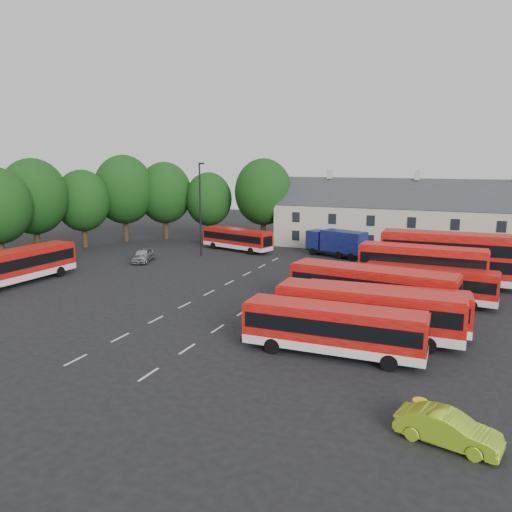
# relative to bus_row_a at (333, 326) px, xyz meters

# --- Properties ---
(ground) EXTENTS (140.00, 140.00, 0.00)m
(ground) POSITION_rel_bus_row_a_xyz_m (-13.36, 7.51, -1.79)
(ground) COLOR black
(ground) RESTS_ON ground
(lane_markings) EXTENTS (5.15, 33.80, 0.01)m
(lane_markings) POSITION_rel_bus_row_a_xyz_m (-10.86, 9.51, -1.78)
(lane_markings) COLOR beige
(lane_markings) RESTS_ON ground
(treeline) EXTENTS (29.92, 32.59, 12.01)m
(treeline) POSITION_rel_bus_row_a_xyz_m (-34.10, 26.88, 4.90)
(treeline) COLOR black
(treeline) RESTS_ON ground
(terrace_houses) EXTENTS (35.70, 7.13, 10.06)m
(terrace_houses) POSITION_rel_bus_row_a_xyz_m (0.64, 37.51, 2.07)
(terrace_houses) COLOR beige
(terrace_houses) RESTS_ON ground
(bus_row_a) EXTENTS (10.57, 2.67, 2.97)m
(bus_row_a) POSITION_rel_bus_row_a_xyz_m (0.00, 0.00, 0.00)
(bus_row_a) COLOR silver
(bus_row_a) RESTS_ON ground
(bus_row_b) EXTENTS (11.68, 2.97, 3.29)m
(bus_row_b) POSITION_rel_bus_row_a_xyz_m (1.34, 3.57, 0.19)
(bus_row_b) COLOR silver
(bus_row_b) RESTS_ON ground
(bus_row_c) EXTENTS (10.80, 3.20, 3.01)m
(bus_row_c) POSITION_rel_bus_row_a_xyz_m (2.12, 5.25, 0.02)
(bus_row_c) COLOR silver
(bus_row_c) RESTS_ON ground
(bus_row_d) EXTENTS (12.40, 4.13, 3.44)m
(bus_row_d) POSITION_rel_bus_row_a_xyz_m (0.54, 9.21, 0.28)
(bus_row_d) COLOR silver
(bus_row_d) RESTS_ON ground
(bus_row_e) EXTENTS (10.38, 3.12, 2.89)m
(bus_row_e) POSITION_rel_bus_row_a_xyz_m (4.26, 13.85, -0.05)
(bus_row_e) COLOR silver
(bus_row_e) RESTS_ON ground
(bus_dd_south) EXTENTS (10.30, 2.58, 4.20)m
(bus_dd_south) POSITION_rel_bus_row_a_xyz_m (3.45, 15.94, 0.61)
(bus_dd_south) COLOR silver
(bus_dd_south) RESTS_ON ground
(bus_dd_north) EXTENTS (11.87, 2.89, 4.85)m
(bus_dd_north) POSITION_rel_bus_row_a_xyz_m (5.40, 20.30, 0.98)
(bus_dd_north) COLOR silver
(bus_dd_north) RESTS_ON ground
(bus_west) EXTENTS (2.99, 11.42, 3.21)m
(bus_west) POSITION_rel_bus_row_a_xyz_m (-30.97, 5.52, 0.14)
(bus_west) COLOR silver
(bus_west) RESTS_ON ground
(bus_north) EXTENTS (10.02, 4.81, 2.77)m
(bus_north) POSITION_rel_bus_row_a_xyz_m (-19.85, 28.95, -0.12)
(bus_north) COLOR silver
(bus_north) RESTS_ON ground
(box_truck) EXTENTS (7.57, 4.45, 3.16)m
(box_truck) POSITION_rel_bus_row_a_xyz_m (-7.27, 29.89, -0.01)
(box_truck) COLOR black
(box_truck) RESTS_ON ground
(silver_car) EXTENTS (3.16, 4.79, 1.52)m
(silver_car) POSITION_rel_bus_row_a_xyz_m (-26.55, 18.45, -1.03)
(silver_car) COLOR #ADAEB5
(silver_car) RESTS_ON ground
(lime_car) EXTENTS (4.30, 2.30, 1.35)m
(lime_car) POSITION_rel_bus_row_a_xyz_m (6.61, -7.29, -1.11)
(lime_car) COLOR #93C01D
(lime_car) RESTS_ON ground
(grit_bin) EXTENTS (0.66, 0.66, 0.82)m
(grit_bin) POSITION_rel_bus_row_a_xyz_m (5.38, -5.51, -1.38)
(grit_bin) COLOR yellow
(grit_bin) RESTS_ON ground
(lamppost) EXTENTS (0.76, 0.41, 10.98)m
(lamppost) POSITION_rel_bus_row_a_xyz_m (-22.26, 24.07, 4.07)
(lamppost) COLOR black
(lamppost) RESTS_ON ground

